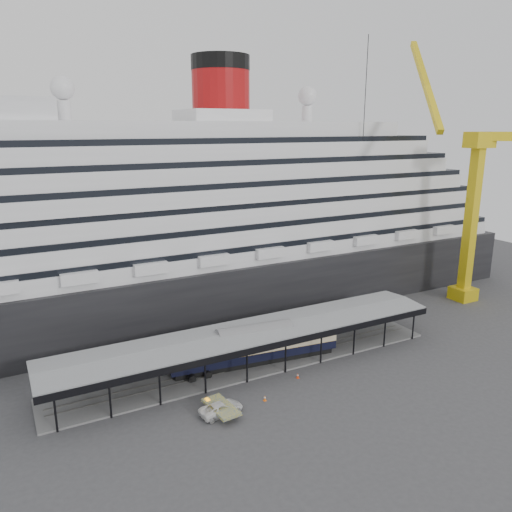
% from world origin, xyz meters
% --- Properties ---
extents(ground, '(200.00, 200.00, 0.00)m').
position_xyz_m(ground, '(0.00, 0.00, 0.00)').
color(ground, '#39393C').
rests_on(ground, ground).
extents(cruise_ship, '(130.00, 30.00, 43.90)m').
position_xyz_m(cruise_ship, '(0.05, 32.00, 18.35)').
color(cruise_ship, black).
rests_on(cruise_ship, ground).
extents(platform_canopy, '(56.00, 9.18, 5.30)m').
position_xyz_m(platform_canopy, '(0.00, 5.00, 2.36)').
color(platform_canopy, slate).
rests_on(platform_canopy, ground).
extents(crane_yellow, '(23.83, 18.78, 47.60)m').
position_xyz_m(crane_yellow, '(47.06, 10.54, 19.96)').
color(crane_yellow, gold).
rests_on(crane_yellow, ground).
extents(port_truck, '(5.36, 2.89, 1.43)m').
position_xyz_m(port_truck, '(-8.86, -4.25, 0.71)').
color(port_truck, silver).
rests_on(port_truck, ground).
extents(pullman_carriage, '(24.26, 5.79, 23.63)m').
position_xyz_m(pullman_carriage, '(0.39, 5.00, 2.85)').
color(pullman_carriage, black).
rests_on(pullman_carriage, ground).
extents(traffic_cone_left, '(0.43, 0.43, 0.72)m').
position_xyz_m(traffic_cone_left, '(-8.17, -3.64, 0.36)').
color(traffic_cone_left, orange).
rests_on(traffic_cone_left, ground).
extents(traffic_cone_mid, '(0.43, 0.43, 0.71)m').
position_xyz_m(traffic_cone_mid, '(-3.05, -4.12, 0.35)').
color(traffic_cone_mid, orange).
rests_on(traffic_cone_mid, ground).
extents(traffic_cone_right, '(0.37, 0.37, 0.71)m').
position_xyz_m(traffic_cone_right, '(3.48, -1.25, 0.35)').
color(traffic_cone_right, red).
rests_on(traffic_cone_right, ground).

